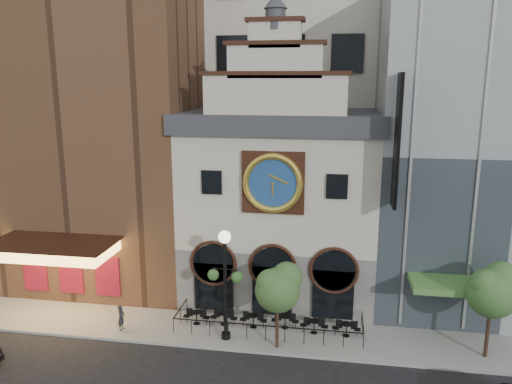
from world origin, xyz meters
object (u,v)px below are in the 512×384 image
object	(u,v)px
bistro_1	(224,317)
tree_right	(493,289)
lamppost	(225,273)
tree_left	(278,287)
bistro_2	(253,320)
bistro_4	(314,325)
pedestrian	(121,317)
bistro_3	(285,321)
bistro_5	(346,328)
bistro_0	(196,317)

from	to	relation	value
bistro_1	tree_right	world-z (taller)	tree_right
lamppost	tree_left	size ratio (longest dim) A/B	1.32
tree_right	bistro_2	bearing A→B (deg)	174.88
bistro_4	pedestrian	world-z (taller)	pedestrian
bistro_4	tree_right	world-z (taller)	tree_right
bistro_1	pedestrian	xyz separation A→B (m)	(-5.71, -1.52, 0.29)
bistro_2	tree_left	distance (m)	3.98
bistro_3	bistro_1	bearing A→B (deg)	-177.00
bistro_2	bistro_4	size ratio (longest dim) A/B	1.00
bistro_5	lamppost	xyz separation A→B (m)	(-6.64, -1.35, 3.42)
bistro_1	bistro_3	distance (m)	3.61
bistro_2	tree_left	bearing A→B (deg)	-49.52
bistro_4	pedestrian	bearing A→B (deg)	-172.82
bistro_1	bistro_4	distance (m)	5.29
bistro_5	bistro_3	bearing A→B (deg)	173.94
pedestrian	tree_left	bearing A→B (deg)	-90.96
pedestrian	bistro_5	bearing A→B (deg)	-82.21
bistro_1	tree_left	xyz separation A→B (m)	(3.43, -1.97, 3.04)
bistro_5	tree_left	world-z (taller)	tree_left
bistro_2	tree_right	bearing A→B (deg)	-5.12
bistro_0	bistro_3	world-z (taller)	same
bistro_0	bistro_5	bearing A→B (deg)	-0.18
bistro_4	tree_left	distance (m)	4.00
bistro_1	bistro_4	xyz separation A→B (m)	(5.29, -0.14, 0.00)
bistro_3	tree_left	xyz separation A→B (m)	(-0.17, -2.16, 3.04)
bistro_0	bistro_2	distance (m)	3.39
bistro_3	pedestrian	xyz separation A→B (m)	(-9.31, -1.71, 0.29)
bistro_1	pedestrian	size ratio (longest dim) A/B	1.05
bistro_3	pedestrian	distance (m)	9.47
pedestrian	bistro_0	bearing A→B (deg)	-69.69
bistro_1	lamppost	distance (m)	3.78
bistro_5	lamppost	world-z (taller)	lamppost
lamppost	bistro_4	bearing A→B (deg)	22.92
bistro_3	tree_left	distance (m)	3.73
bistro_2	bistro_5	bearing A→B (deg)	-1.88
bistro_2	pedestrian	distance (m)	7.63
bistro_3	bistro_4	world-z (taller)	same
bistro_4	tree_left	bearing A→B (deg)	-135.38
bistro_4	lamppost	world-z (taller)	lamppost
bistro_0	bistro_3	size ratio (longest dim) A/B	1.00
bistro_5	tree_left	xyz separation A→B (m)	(-3.67, -1.78, 3.04)
lamppost	tree_left	bearing A→B (deg)	-1.53
bistro_5	bistro_2	bearing A→B (deg)	178.12
bistro_0	bistro_1	bearing A→B (deg)	5.49
bistro_3	bistro_4	bearing A→B (deg)	-10.87
lamppost	tree_right	size ratio (longest dim) A/B	1.22
bistro_2	lamppost	size ratio (longest dim) A/B	0.25
lamppost	tree_left	xyz separation A→B (m)	(2.97, -0.43, -0.39)
bistro_0	bistro_5	xyz separation A→B (m)	(8.73, -0.03, 0.00)
bistro_3	bistro_5	distance (m)	3.52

